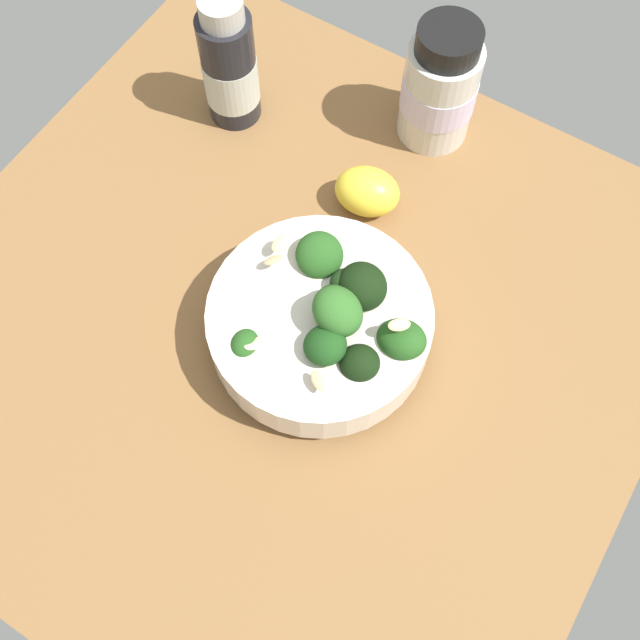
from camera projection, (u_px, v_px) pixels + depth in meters
ground_plane at (286, 329)px, 70.68cm from camera, size 64.31×64.31×3.98cm
bowl_of_broccoli at (324, 321)px, 64.58cm from camera, size 18.75×18.75×10.21cm
lemon_wedge at (370, 193)px, 71.85cm from camera, size 7.13×6.14×4.52cm
bottle_tall at (230, 68)px, 73.22cm from camera, size 5.28×5.28×14.11cm
bottle_short at (440, 87)px, 72.40cm from camera, size 7.12×7.12×12.92cm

